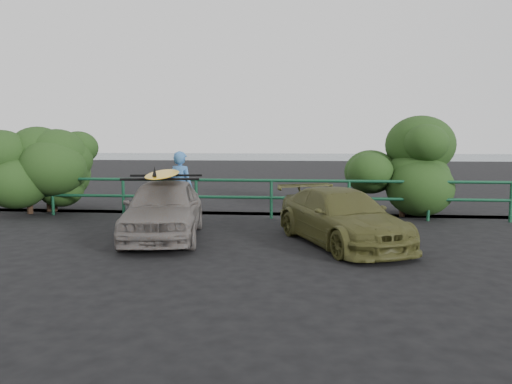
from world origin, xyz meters
TOP-DOWN VIEW (x-y plane):
  - ground at (0.00, 0.00)m, footprint 80.00×80.00m
  - ocean at (0.00, 60.00)m, footprint 200.00×200.00m
  - guardrail at (0.00, 5.00)m, footprint 14.00×0.08m
  - shrub_left at (-4.80, 5.40)m, footprint 3.20×2.40m
  - shrub_right at (5.00, 5.50)m, footprint 3.20×2.40m
  - sedan at (-1.06, 2.18)m, footprint 2.05×3.89m
  - olive_vehicle at (2.60, 1.94)m, footprint 2.93×4.04m
  - man at (-1.14, 3.96)m, footprint 0.76×0.64m
  - roof_rack at (-1.06, 2.18)m, footprint 1.70×1.32m
  - surfboard at (-1.06, 2.18)m, footprint 1.05×2.98m

SIDE VIEW (x-z plane):
  - ground at x=0.00m, z-range 0.00..0.00m
  - ocean at x=0.00m, z-range 0.00..0.00m
  - guardrail at x=0.00m, z-range 0.00..1.04m
  - olive_vehicle at x=2.60m, z-range 0.00..1.09m
  - sedan at x=-1.06m, z-range 0.00..1.26m
  - man at x=-1.14m, z-range 0.00..1.79m
  - shrub_left at x=-4.80m, z-range 0.00..2.21m
  - shrub_right at x=5.00m, z-range 0.00..2.48m
  - roof_rack at x=-1.06m, z-range 1.26..1.31m
  - surfboard at x=-1.06m, z-range 1.31..1.40m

